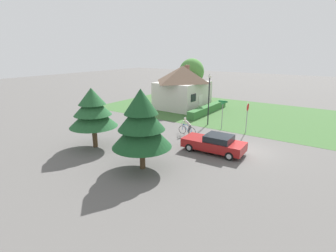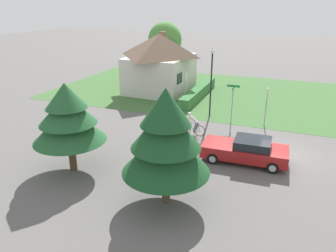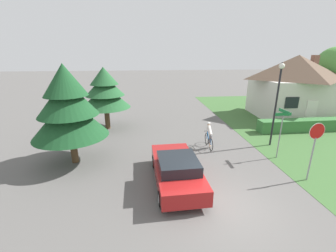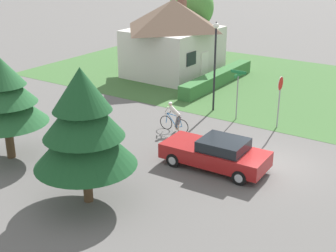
# 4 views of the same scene
# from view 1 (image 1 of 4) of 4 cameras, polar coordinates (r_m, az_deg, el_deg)

# --- Properties ---
(ground_plane) EXTENTS (140.00, 140.00, 0.00)m
(ground_plane) POSITION_cam_1_polar(r_m,az_deg,el_deg) (20.71, 16.50, -5.18)
(ground_plane) COLOR #5B5956
(grass_verge_right) EXTENTS (16.00, 36.00, 0.01)m
(grass_verge_right) POSITION_cam_1_polar(r_m,az_deg,el_deg) (32.65, 16.34, 2.61)
(grass_verge_right) COLOR #3D6633
(grass_verge_right) RESTS_ON ground
(cottage_house) EXTENTS (6.91, 5.92, 5.42)m
(cottage_house) POSITION_cam_1_polar(r_m,az_deg,el_deg) (34.15, 3.20, 8.61)
(cottage_house) COLOR beige
(cottage_house) RESTS_ON ground
(hedge_row) EXTENTS (8.69, 0.90, 0.91)m
(hedge_row) POSITION_cam_1_polar(r_m,az_deg,el_deg) (32.02, 8.73, 3.65)
(hedge_row) COLOR #387038
(hedge_row) RESTS_ON ground
(sedan_left_lane) EXTENTS (2.04, 4.61, 1.37)m
(sedan_left_lane) POSITION_cam_1_polar(r_m,az_deg,el_deg) (19.65, 10.07, -3.78)
(sedan_left_lane) COLOR maroon
(sedan_left_lane) RESTS_ON ground
(cyclist) EXTENTS (0.44, 1.74, 1.56)m
(cyclist) POSITION_cam_1_polar(r_m,az_deg,el_deg) (23.46, 4.21, -0.12)
(cyclist) COLOR black
(cyclist) RESTS_ON ground
(stop_sign) EXTENTS (0.74, 0.07, 2.76)m
(stop_sign) POSITION_cam_1_polar(r_m,az_deg,el_deg) (24.61, 16.88, 2.94)
(stop_sign) COLOR gray
(stop_sign) RESTS_ON ground
(street_lamp) EXTENTS (0.32, 0.32, 5.10)m
(street_lamp) POSITION_cam_1_polar(r_m,az_deg,el_deg) (26.29, 8.94, 7.32)
(street_lamp) COLOR black
(street_lamp) RESTS_ON ground
(street_name_sign) EXTENTS (0.90, 0.90, 2.76)m
(street_name_sign) POSITION_cam_1_polar(r_m,az_deg,el_deg) (25.31, 11.79, 3.52)
(street_name_sign) COLOR gray
(street_name_sign) RESTS_ON ground
(conifer_tall_near) EXTENTS (3.75, 3.75, 5.14)m
(conifer_tall_near) POSITION_cam_1_polar(r_m,az_deg,el_deg) (16.10, -5.81, 0.77)
(conifer_tall_near) COLOR #4C3823
(conifer_tall_near) RESTS_ON ground
(conifer_tall_far) EXTENTS (3.64, 3.64, 4.64)m
(conifer_tall_far) POSITION_cam_1_polar(r_m,az_deg,el_deg) (20.63, -16.08, 3.31)
(conifer_tall_far) COLOR #4C3823
(conifer_tall_far) RESTS_ON ground
(deciduous_tree_right) EXTENTS (3.58, 3.58, 6.17)m
(deciduous_tree_right) POSITION_cam_1_polar(r_m,az_deg,el_deg) (38.83, 5.16, 11.67)
(deciduous_tree_right) COLOR #4C3823
(deciduous_tree_right) RESTS_ON ground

